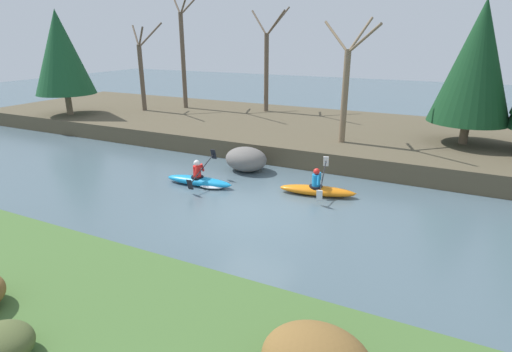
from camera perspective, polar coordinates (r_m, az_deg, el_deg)
ground_plane at (r=13.01m, az=-0.49°, el=-5.21°), size 90.00×90.00×0.00m
riverbank_far at (r=21.86m, az=11.30°, el=5.82°), size 44.00×10.41×0.84m
conifer_tree_far_left at (r=27.06m, az=-26.10°, el=15.54°), size 3.44×3.44×6.03m
conifer_tree_left at (r=19.74m, az=29.00°, el=13.99°), size 3.35×3.35×6.05m
bare_tree_upstream at (r=26.96m, az=-15.98°, el=14.36°), size 3.00×2.96×5.38m
bare_tree_mid_upstream at (r=27.32m, az=-10.30°, el=17.38°), size 4.35×4.30×7.96m
bare_tree_mid_downstream at (r=25.68m, az=1.61°, el=15.81°), size 3.48×3.43×6.30m
bare_tree_downstream at (r=18.27m, az=12.78°, el=12.52°), size 2.99×2.95×5.37m
shrub_clump_second at (r=7.49m, az=-32.34°, el=-19.43°), size 0.95×0.79×0.52m
kayaker_lead at (r=14.47m, az=8.82°, el=-1.89°), size 2.79×2.06×1.20m
kayaker_middle at (r=15.34m, az=-7.81°, el=-0.67°), size 2.79×2.07×1.20m
boulder_midstream at (r=16.80m, az=-1.44°, el=2.42°), size 1.81×1.42×1.02m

